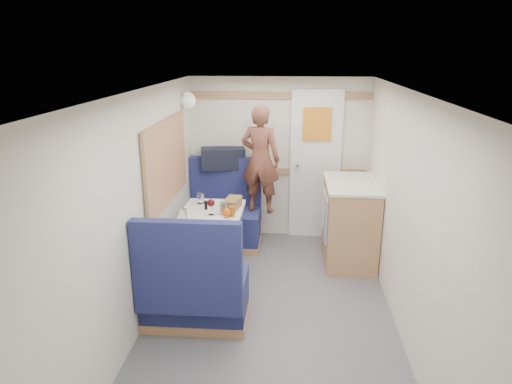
# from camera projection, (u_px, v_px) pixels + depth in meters

# --- Properties ---
(floor) EXTENTS (4.50, 4.50, 0.00)m
(floor) POSITION_uv_depth(u_px,v_px,m) (269.00, 336.00, 3.84)
(floor) COLOR #515156
(floor) RESTS_ON ground
(ceiling) EXTENTS (4.50, 4.50, 0.00)m
(ceiling) POSITION_uv_depth(u_px,v_px,m) (271.00, 95.00, 3.23)
(ceiling) COLOR silver
(ceiling) RESTS_ON wall_back
(wall_back) EXTENTS (2.20, 0.02, 2.00)m
(wall_back) POSITION_uv_depth(u_px,v_px,m) (279.00, 159.00, 5.67)
(wall_back) COLOR silver
(wall_back) RESTS_ON floor
(wall_left) EXTENTS (0.02, 4.50, 2.00)m
(wall_left) POSITION_uv_depth(u_px,v_px,m) (132.00, 222.00, 3.62)
(wall_left) COLOR silver
(wall_left) RESTS_ON floor
(wall_right) EXTENTS (0.02, 4.50, 2.00)m
(wall_right) POSITION_uv_depth(u_px,v_px,m) (415.00, 230.00, 3.45)
(wall_right) COLOR silver
(wall_right) RESTS_ON floor
(oak_trim_low) EXTENTS (2.15, 0.02, 0.08)m
(oak_trim_low) POSITION_uv_depth(u_px,v_px,m) (279.00, 171.00, 5.70)
(oak_trim_low) COLOR #9F6948
(oak_trim_low) RESTS_ON wall_back
(oak_trim_high) EXTENTS (2.15, 0.02, 0.08)m
(oak_trim_high) POSITION_uv_depth(u_px,v_px,m) (280.00, 95.00, 5.42)
(oak_trim_high) COLOR #9F6948
(oak_trim_high) RESTS_ON wall_back
(side_window) EXTENTS (0.04, 1.30, 0.72)m
(side_window) POSITION_uv_depth(u_px,v_px,m) (166.00, 162.00, 4.49)
(side_window) COLOR #9CA48B
(side_window) RESTS_ON wall_left
(rear_door) EXTENTS (0.62, 0.12, 1.86)m
(rear_door) POSITION_uv_depth(u_px,v_px,m) (315.00, 162.00, 5.62)
(rear_door) COLOR white
(rear_door) RESTS_ON wall_back
(dinette_table) EXTENTS (0.62, 0.92, 0.72)m
(dinette_table) POSITION_uv_depth(u_px,v_px,m) (211.00, 227.00, 4.67)
(dinette_table) COLOR white
(dinette_table) RESTS_ON floor
(bench_far) EXTENTS (0.90, 0.59, 1.05)m
(bench_far) POSITION_uv_depth(u_px,v_px,m) (224.00, 221.00, 5.57)
(bench_far) COLOR #181A4F
(bench_far) RESTS_ON floor
(bench_near) EXTENTS (0.90, 0.59, 1.05)m
(bench_near) POSITION_uv_depth(u_px,v_px,m) (195.00, 293.00, 3.92)
(bench_near) COLOR #181A4F
(bench_near) RESTS_ON floor
(ledge) EXTENTS (0.90, 0.14, 0.04)m
(ledge) POSITION_uv_depth(u_px,v_px,m) (226.00, 170.00, 5.64)
(ledge) COLOR #9F6948
(ledge) RESTS_ON bench_far
(dome_light) EXTENTS (0.20, 0.20, 0.20)m
(dome_light) POSITION_uv_depth(u_px,v_px,m) (187.00, 101.00, 5.15)
(dome_light) COLOR white
(dome_light) RESTS_ON wall_left
(galley_counter) EXTENTS (0.57, 0.92, 0.92)m
(galley_counter) POSITION_uv_depth(u_px,v_px,m) (349.00, 221.00, 5.11)
(galley_counter) COLOR #9F6948
(galley_counter) RESTS_ON floor
(person) EXTENTS (0.52, 0.41, 1.27)m
(person) POSITION_uv_depth(u_px,v_px,m) (260.00, 159.00, 5.29)
(person) COLOR brown
(person) RESTS_ON bench_far
(duffel_bag) EXTENTS (0.57, 0.35, 0.25)m
(duffel_bag) POSITION_uv_depth(u_px,v_px,m) (223.00, 158.00, 5.59)
(duffel_bag) COLOR black
(duffel_bag) RESTS_ON ledge
(tray) EXTENTS (0.26, 0.33, 0.02)m
(tray) POSITION_uv_depth(u_px,v_px,m) (211.00, 222.00, 4.36)
(tray) COLOR white
(tray) RESTS_ON dinette_table
(orange_fruit) EXTENTS (0.08, 0.08, 0.08)m
(orange_fruit) POSITION_uv_depth(u_px,v_px,m) (227.00, 212.00, 4.48)
(orange_fruit) COLOR orange
(orange_fruit) RESTS_ON tray
(cheese_block) EXTENTS (0.10, 0.07, 0.03)m
(cheese_block) POSITION_uv_depth(u_px,v_px,m) (220.00, 222.00, 4.29)
(cheese_block) COLOR #F3EB8C
(cheese_block) RESTS_ON tray
(wine_glass) EXTENTS (0.08, 0.08, 0.17)m
(wine_glass) POSITION_uv_depth(u_px,v_px,m) (211.00, 204.00, 4.52)
(wine_glass) COLOR white
(wine_glass) RESTS_ON dinette_table
(tumbler_left) EXTENTS (0.07, 0.07, 0.12)m
(tumbler_left) POSITION_uv_depth(u_px,v_px,m) (183.00, 215.00, 4.40)
(tumbler_left) COLOR white
(tumbler_left) RESTS_ON dinette_table
(tumbler_mid) EXTENTS (0.07, 0.07, 0.12)m
(tumbler_mid) POSITION_uv_depth(u_px,v_px,m) (201.00, 198.00, 4.89)
(tumbler_mid) COLOR white
(tumbler_mid) RESTS_ON dinette_table
(tumbler_right) EXTENTS (0.08, 0.08, 0.12)m
(tumbler_right) POSITION_uv_depth(u_px,v_px,m) (224.00, 208.00, 4.59)
(tumbler_right) COLOR white
(tumbler_right) RESTS_ON dinette_table
(beer_glass) EXTENTS (0.06, 0.06, 0.10)m
(beer_glass) POSITION_uv_depth(u_px,v_px,m) (232.00, 211.00, 4.52)
(beer_glass) COLOR #904815
(beer_glass) RESTS_ON dinette_table
(pepper_grinder) EXTENTS (0.03, 0.03, 0.09)m
(pepper_grinder) POSITION_uv_depth(u_px,v_px,m) (206.00, 205.00, 4.72)
(pepper_grinder) COLOR black
(pepper_grinder) RESTS_ON dinette_table
(bread_loaf) EXTENTS (0.18, 0.28, 0.11)m
(bread_loaf) POSITION_uv_depth(u_px,v_px,m) (233.00, 203.00, 4.75)
(bread_loaf) COLOR brown
(bread_loaf) RESTS_ON dinette_table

